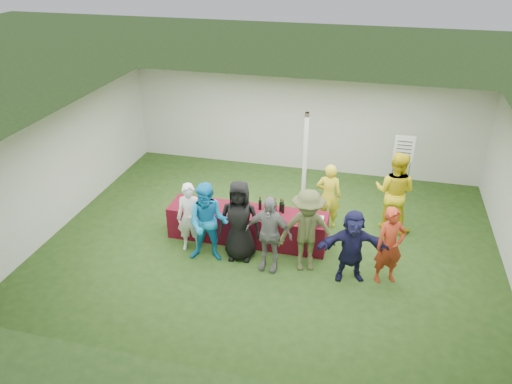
% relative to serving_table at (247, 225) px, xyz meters
% --- Properties ---
extents(ground, '(60.00, 60.00, 0.00)m').
position_rel_serving_table_xyz_m(ground, '(0.55, 0.12, -0.38)').
color(ground, '#284719').
rests_on(ground, ground).
extents(tent, '(10.00, 10.00, 10.00)m').
position_rel_serving_table_xyz_m(tent, '(1.05, 1.32, 0.98)').
color(tent, white).
rests_on(tent, ground).
extents(serving_table, '(3.60, 0.80, 0.75)m').
position_rel_serving_table_xyz_m(serving_table, '(0.00, 0.00, 0.00)').
color(serving_table, maroon).
rests_on(serving_table, ground).
extents(wine_bottles, '(0.60, 0.13, 0.32)m').
position_rel_serving_table_xyz_m(wine_bottles, '(0.56, 0.14, 0.50)').
color(wine_bottles, black).
rests_on(wine_bottles, serving_table).
extents(wine_glasses, '(2.68, 0.15, 0.16)m').
position_rel_serving_table_xyz_m(wine_glasses, '(-0.43, -0.25, 0.49)').
color(wine_glasses, silver).
rests_on(wine_glasses, serving_table).
extents(water_bottle, '(0.07, 0.07, 0.23)m').
position_rel_serving_table_xyz_m(water_bottle, '(-0.05, 0.08, 0.48)').
color(water_bottle, silver).
rests_on(water_bottle, serving_table).
extents(bar_towel, '(0.25, 0.18, 0.03)m').
position_rel_serving_table_xyz_m(bar_towel, '(1.58, 0.05, 0.39)').
color(bar_towel, white).
rests_on(bar_towel, serving_table).
extents(dump_bucket, '(0.24, 0.24, 0.18)m').
position_rel_serving_table_xyz_m(dump_bucket, '(1.57, -0.22, 0.46)').
color(dump_bucket, slate).
rests_on(dump_bucket, serving_table).
extents(wine_list_sign, '(0.50, 0.03, 1.80)m').
position_rel_serving_table_xyz_m(wine_list_sign, '(3.34, 2.79, 0.94)').
color(wine_list_sign, slate).
rests_on(wine_list_sign, ground).
extents(staff_pourer, '(0.60, 0.40, 1.62)m').
position_rel_serving_table_xyz_m(staff_pourer, '(1.69, 1.03, 0.43)').
color(staff_pourer, yellow).
rests_on(staff_pourer, ground).
extents(staff_back, '(1.12, 0.98, 1.95)m').
position_rel_serving_table_xyz_m(staff_back, '(3.17, 1.28, 0.60)').
color(staff_back, yellow).
rests_on(staff_back, ground).
extents(customer_0, '(0.65, 0.49, 1.60)m').
position_rel_serving_table_xyz_m(customer_0, '(-1.11, -0.67, 0.42)').
color(customer_0, silver).
rests_on(customer_0, ground).
extents(customer_1, '(0.96, 0.79, 1.80)m').
position_rel_serving_table_xyz_m(customer_1, '(-0.60, -0.94, 0.52)').
color(customer_1, '#1185C8').
rests_on(customer_1, ground).
extents(customer_2, '(0.94, 0.67, 1.81)m').
position_rel_serving_table_xyz_m(customer_2, '(0.02, -0.71, 0.53)').
color(customer_2, black).
rests_on(customer_2, ground).
extents(customer_3, '(1.02, 0.50, 1.69)m').
position_rel_serving_table_xyz_m(customer_3, '(0.70, -0.95, 0.47)').
color(customer_3, slate).
rests_on(customer_3, ground).
extents(customer_4, '(1.32, 0.97, 1.83)m').
position_rel_serving_table_xyz_m(customer_4, '(1.46, -0.78, 0.54)').
color(customer_4, '#484E2A').
rests_on(customer_4, ground).
extents(customer_5, '(1.51, 0.79, 1.56)m').
position_rel_serving_table_xyz_m(customer_5, '(2.38, -0.89, 0.40)').
color(customer_5, '#191941').
rests_on(customer_5, ground).
extents(customer_6, '(0.72, 0.61, 1.66)m').
position_rel_serving_table_xyz_m(customer_6, '(3.10, -0.79, 0.45)').
color(customer_6, '#A72F19').
rests_on(customer_6, ground).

